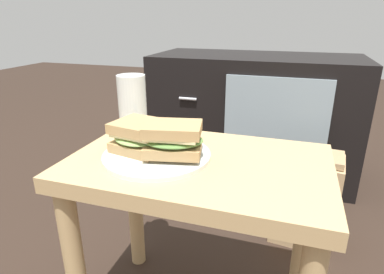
% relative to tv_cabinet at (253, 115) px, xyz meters
% --- Properties ---
extents(side_table, '(0.56, 0.36, 0.46)m').
position_rel_tv_cabinet_xyz_m(side_table, '(0.00, -0.95, 0.08)').
color(side_table, tan).
rests_on(side_table, ground).
extents(tv_cabinet, '(0.96, 0.46, 0.58)m').
position_rel_tv_cabinet_xyz_m(tv_cabinet, '(0.00, 0.00, 0.00)').
color(tv_cabinet, black).
rests_on(tv_cabinet, ground).
extents(plate, '(0.24, 0.24, 0.01)m').
position_rel_tv_cabinet_xyz_m(plate, '(-0.09, -0.97, 0.17)').
color(plate, silver).
rests_on(plate, side_table).
extents(sandwich_front, '(0.14, 0.13, 0.07)m').
position_rel_tv_cabinet_xyz_m(sandwich_front, '(-0.13, -0.96, 0.21)').
color(sandwich_front, tan).
rests_on(sandwich_front, plate).
extents(sandwich_back, '(0.14, 0.12, 0.07)m').
position_rel_tv_cabinet_xyz_m(sandwich_back, '(-0.05, -0.97, 0.22)').
color(sandwich_back, tan).
rests_on(sandwich_back, plate).
extents(beer_glass, '(0.07, 0.07, 0.15)m').
position_rel_tv_cabinet_xyz_m(beer_glass, '(-0.22, -0.83, 0.24)').
color(beer_glass, silver).
rests_on(beer_glass, side_table).
extents(paper_bag, '(0.22, 0.18, 0.33)m').
position_rel_tv_cabinet_xyz_m(paper_bag, '(0.26, -0.51, -0.13)').
color(paper_bag, tan).
rests_on(paper_bag, ground).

